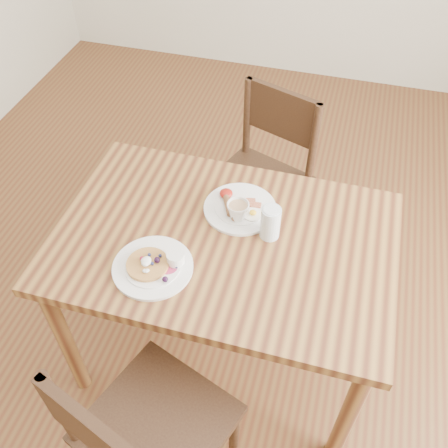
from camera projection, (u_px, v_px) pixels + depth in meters
The scene contains 8 objects.
ground at pixel (224, 345), 2.30m from camera, with size 5.00×5.00×0.00m, color #5A2E19.
dining_table at pixel (224, 255), 1.83m from camera, with size 1.20×0.80×0.75m.
chair_near at pixel (145, 433), 1.55m from camera, with size 0.54×0.54×0.88m.
chair_far at pixel (262, 174), 2.38m from camera, with size 0.54×0.54×0.88m.
pancake_plate at pixel (154, 265), 1.65m from camera, with size 0.27×0.27×0.06m.
breakfast_plate at pixel (239, 207), 1.84m from camera, with size 0.27×0.27×0.04m.
teacup_saucer at pixel (238, 213), 1.79m from camera, with size 0.14×0.14×0.08m.
water_glass at pixel (270, 223), 1.72m from camera, with size 0.07×0.07×0.13m, color silver.
Camera 1 is at (0.32, -1.12, 2.07)m, focal length 40.00 mm.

